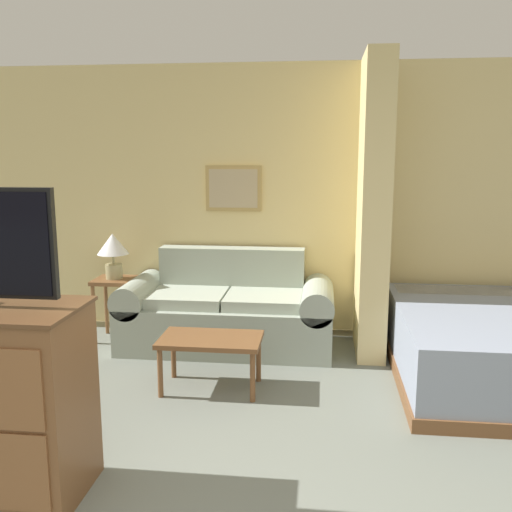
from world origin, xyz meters
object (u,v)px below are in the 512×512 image
(coffee_table, at_px, (211,344))
(table_lamp, at_px, (113,249))
(couch, at_px, (227,312))
(bed, at_px, (508,346))

(coffee_table, bearing_deg, table_lamp, 137.21)
(couch, distance_m, table_lamp, 1.23)
(coffee_table, xyz_separation_m, bed, (2.28, 0.42, -0.07))
(table_lamp, bearing_deg, coffee_table, -42.79)
(coffee_table, xyz_separation_m, table_lamp, (-1.13, 1.05, 0.53))
(couch, bearing_deg, coffee_table, -87.80)
(bed, bearing_deg, coffee_table, -169.53)
(coffee_table, relative_size, bed, 0.40)
(couch, height_order, bed, couch)
(table_lamp, xyz_separation_m, bed, (3.42, -0.63, -0.60))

